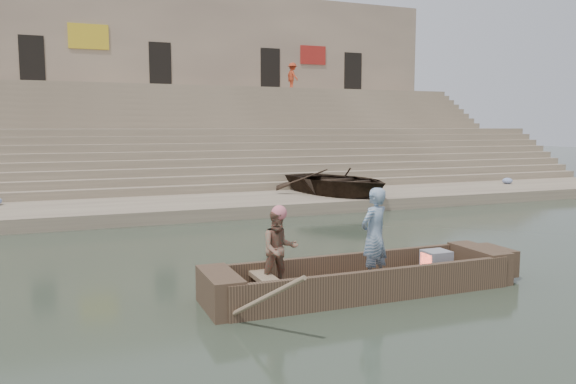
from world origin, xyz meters
TOP-DOWN VIEW (x-y plane):
  - ground at (0.00, 0.00)m, footprint 120.00×120.00m
  - lower_landing at (0.00, 8.00)m, footprint 32.00×4.00m
  - mid_landing at (0.00, 15.50)m, footprint 32.00×3.00m
  - upper_landing at (0.00, 22.50)m, footprint 32.00×3.00m
  - ghat_steps at (0.00, 17.19)m, footprint 32.00×11.00m
  - building_wall at (0.00, 26.50)m, footprint 32.00×5.07m
  - main_rowboat at (-2.80, -2.21)m, footprint 5.00×1.30m
  - rowboat_trim at (-2.59, -2.22)m, footprint 6.04×2.63m
  - standing_man at (-2.66, -2.37)m, footprint 0.70×0.59m
  - rowing_man at (-4.30, -2.10)m, footprint 0.68×0.54m
  - television at (-1.25, -2.21)m, footprint 0.46×0.42m
  - beached_rowboat at (1.77, 7.85)m, footprint 4.54×5.49m
  - pedestrian at (5.91, 22.43)m, footprint 0.75×1.15m
  - cloth_bundles at (0.41, 8.98)m, footprint 20.63×1.16m

SIDE VIEW (x-z plane):
  - ground at x=0.00m, z-range 0.00..0.00m
  - main_rowboat at x=-2.80m, z-range 0.00..0.22m
  - lower_landing at x=0.00m, z-range 0.00..0.40m
  - rowboat_trim at x=-2.59m, z-range -0.69..1.30m
  - television at x=-1.25m, z-range 0.22..0.62m
  - cloth_bundles at x=0.41m, z-range 0.40..0.66m
  - rowing_man at x=-4.30m, z-range 0.22..1.54m
  - beached_rowboat at x=1.77m, z-range 0.40..1.38m
  - standing_man at x=-2.66m, z-range 0.22..1.87m
  - mid_landing at x=0.00m, z-range 0.00..2.80m
  - ghat_steps at x=0.00m, z-range -0.80..4.40m
  - upper_landing at x=0.00m, z-range 0.00..5.20m
  - building_wall at x=0.00m, z-range 0.00..11.20m
  - pedestrian at x=5.91m, z-range 5.20..6.87m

